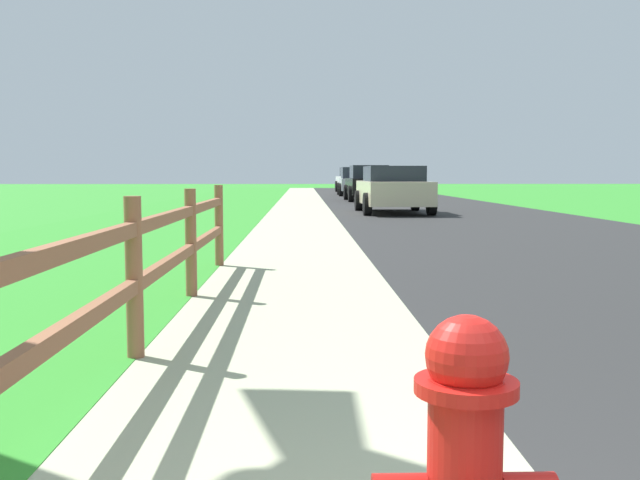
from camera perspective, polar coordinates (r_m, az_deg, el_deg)
The scene contains 10 objects.
ground_plane at distance 25.86m, azimuth 0.65°, elevation 2.68°, with size 120.00×120.00×0.00m, color #308B2A.
road_asphalt at distance 28.20m, azimuth 7.63°, elevation 2.86°, with size 7.00×66.00×0.01m, color #292929.
curb_concrete at distance 27.92m, azimuth -5.67°, elevation 2.86°, with size 6.00×66.00×0.01m, color #ABB08D.
grass_verge at distance 28.07m, azimuth -8.73°, elevation 2.84°, with size 5.00×66.00×0.00m, color #308B2A.
fire_hydrant at distance 1.91m, azimuth 11.57°, elevation -18.22°, with size 0.47×0.40×0.84m.
rail_fence at distance 4.71m, azimuth -14.71°, elevation -1.92°, with size 0.11×9.41×1.05m.
parked_suv_beige at distance 21.89m, azimuth 5.88°, elevation 4.10°, with size 2.12×4.50×1.43m.
parked_car_black at distance 31.65m, azimuth 3.90°, elevation 4.56°, with size 2.02×4.26×1.57m.
parked_car_silver at distance 39.63m, azimuth 2.91°, elevation 4.70°, with size 2.05×4.60×1.51m.
parked_car_white at distance 46.60m, azimuth 2.65°, elevation 4.84°, with size 2.17×5.00×1.63m.
Camera 1 is at (-0.93, -0.82, 1.19)m, focal length 39.88 mm.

